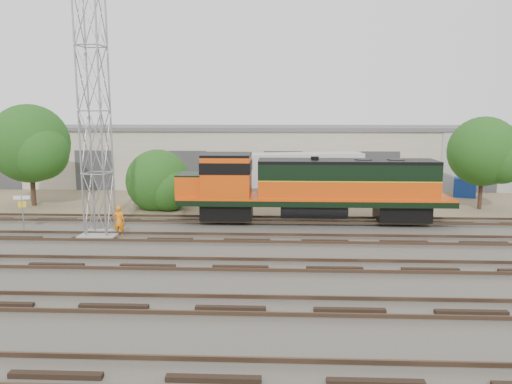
{
  "coord_description": "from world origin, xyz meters",
  "views": [
    {
      "loc": [
        1.56,
        -23.44,
        6.64
      ],
      "look_at": [
        0.36,
        4.0,
        2.2
      ],
      "focal_mm": 35.0,
      "sensor_mm": 36.0,
      "label": 1
    }
  ],
  "objects_px": {
    "locomotive": "(309,186)",
    "semi_trailer": "(289,171)",
    "signal_tower": "(95,116)",
    "worker": "(119,221)"
  },
  "relations": [
    {
      "from": "locomotive",
      "to": "semi_trailer",
      "type": "distance_m",
      "value": 7.9
    },
    {
      "from": "semi_trailer",
      "to": "signal_tower",
      "type": "bearing_deg",
      "value": -144.1
    },
    {
      "from": "locomotive",
      "to": "signal_tower",
      "type": "xyz_separation_m",
      "value": [
        -11.37,
        -3.79,
        4.17
      ]
    },
    {
      "from": "signal_tower",
      "to": "worker",
      "type": "height_order",
      "value": "signal_tower"
    },
    {
      "from": "locomotive",
      "to": "semi_trailer",
      "type": "xyz_separation_m",
      "value": [
        -1.01,
        7.83,
        -0.02
      ]
    },
    {
      "from": "worker",
      "to": "semi_trailer",
      "type": "relative_size",
      "value": 0.14
    },
    {
      "from": "signal_tower",
      "to": "worker",
      "type": "xyz_separation_m",
      "value": [
        1.0,
        0.08,
        -5.58
      ]
    },
    {
      "from": "locomotive",
      "to": "signal_tower",
      "type": "distance_m",
      "value": 12.69
    },
    {
      "from": "worker",
      "to": "semi_trailer",
      "type": "bearing_deg",
      "value": -129.06
    },
    {
      "from": "worker",
      "to": "signal_tower",
      "type": "bearing_deg",
      "value": 4.51
    }
  ]
}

